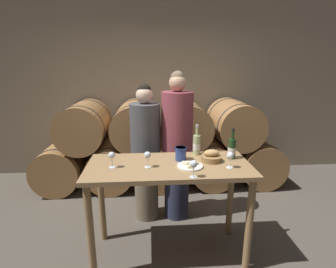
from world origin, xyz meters
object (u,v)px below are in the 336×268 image
Objects in this scene: blue_crock at (181,153)px; bread_basket at (211,157)px; person_left at (146,153)px; wine_bottle_white at (197,145)px; wine_bottle_red at (232,148)px; wine_glass_center at (194,165)px; cheese_plate at (190,166)px; wine_glass_left at (147,156)px; wine_glass_right at (230,156)px; wine_glass_far_left at (112,156)px; person_right at (177,147)px; tasting_table at (169,180)px.

bread_basket is (0.28, -0.05, -0.03)m from blue_crock.
person_left is 0.70m from wine_bottle_white.
wine_bottle_red reaches higher than wine_glass_center.
wine_glass_left is (-0.37, 0.02, 0.10)m from cheese_plate.
wine_glass_right reaches higher than blue_crock.
wine_glass_left is (0.31, -0.02, 0.00)m from wine_glass_far_left.
wine_glass_center is (0.03, -0.96, 0.16)m from person_right.
tasting_table is at bearing -139.65° from wine_bottle_white.
bread_basket is (0.40, 0.06, 0.19)m from tasting_table.
tasting_table is 0.71m from person_left.
person_right is at bearing 129.84° from wine_bottle_red.
bread_basket reaches higher than tasting_table.
wine_glass_left is at bearing -168.29° from wine_bottle_red.
person_left is 0.89m from bread_basket.
person_left is 0.92× the size of person_right.
blue_crock is 0.29m from bread_basket.
person_right is 0.89m from wine_glass_right.
wine_bottle_white is 2.12× the size of wine_glass_right.
tasting_table is 4.93× the size of wine_bottle_red.
wine_glass_left and wine_glass_right have the same top height.
tasting_table is 10.23× the size of wine_glass_far_left.
wine_glass_far_left and wine_glass_left have the same top height.
person_right is 0.74m from wine_bottle_red.
wine_bottle_red is at bearing 7.74° from wine_glass_far_left.
wine_glass_center reaches higher than tasting_table.
wine_bottle_white reaches higher than tasting_table.
person_right reaches higher than wine_bottle_white.
wine_glass_center is at bearing -123.46° from bread_basket.
cheese_plate is at bearing -87.17° from person_right.
wine_bottle_white is at bearing -39.42° from person_left.
person_right is at bearing 92.83° from cheese_plate.
blue_crock is 0.46m from wine_glass_right.
wine_bottle_red is (0.83, -0.56, 0.22)m from person_left.
cheese_plate is at bearing -150.31° from bread_basket.
blue_crock reaches higher than tasting_table.
wine_bottle_white is 2.40× the size of blue_crock.
wine_bottle_white is at bearing 19.71° from wine_glass_far_left.
person_right is (0.14, 0.67, 0.09)m from tasting_table.
tasting_table is 10.23× the size of wine_glass_left.
blue_crock is 0.66× the size of bread_basket.
blue_crock is at bearing 26.35° from wine_glass_left.
bread_basket is (-0.21, -0.06, -0.06)m from wine_bottle_red.
wine_glass_right is (0.74, -0.79, 0.23)m from person_left.
cheese_plate is (0.04, -0.74, 0.07)m from person_right.
wine_glass_center is at bearing -81.74° from blue_crock.
wine_glass_left is at bearing 147.26° from wine_glass_center.
wine_bottle_white is 1.34× the size of cheese_plate.
cheese_plate is 1.58× the size of wine_glass_center.
wine_bottle_red is at bearing 69.64° from wine_glass_right.
tasting_table is 0.92× the size of person_left.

